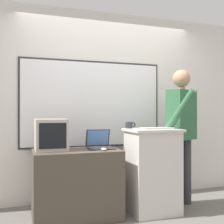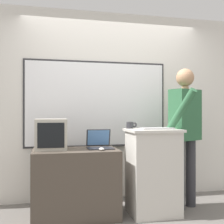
# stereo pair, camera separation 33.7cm
# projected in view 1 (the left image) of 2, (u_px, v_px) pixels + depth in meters

# --- Properties ---
(back_wall) EXTENTS (6.40, 0.17, 2.63)m
(back_wall) POSITION_uv_depth(u_px,v_px,m) (107.00, 105.00, 4.02)
(back_wall) COLOR silver
(back_wall) RESTS_ON ground_plane
(lectern_podium) EXTENTS (0.61, 0.52, 1.01)m
(lectern_podium) POSITION_uv_depth(u_px,v_px,m) (152.00, 170.00, 3.39)
(lectern_podium) COLOR beige
(lectern_podium) RESTS_ON ground_plane
(side_desk) EXTENTS (0.97, 0.56, 0.78)m
(side_desk) POSITION_uv_depth(u_px,v_px,m) (77.00, 184.00, 3.19)
(side_desk) COLOR #4C4238
(side_desk) RESTS_ON ground_plane
(person_presenter) EXTENTS (0.58, 0.68, 1.76)m
(person_presenter) POSITION_uv_depth(u_px,v_px,m) (182.00, 126.00, 3.65)
(person_presenter) COLOR #333338
(person_presenter) RESTS_ON ground_plane
(laptop) EXTENTS (0.30, 0.31, 0.22)m
(laptop) POSITION_uv_depth(u_px,v_px,m) (99.00, 143.00, 3.36)
(laptop) COLOR #28282D
(laptop) RESTS_ON side_desk
(wireless_keyboard) EXTENTS (0.39, 0.15, 0.02)m
(wireless_keyboard) POSITION_uv_depth(u_px,v_px,m) (157.00, 128.00, 3.34)
(wireless_keyboard) COLOR silver
(wireless_keyboard) RESTS_ON lectern_podium
(computer_mouse_by_laptop) EXTENTS (0.06, 0.10, 0.03)m
(computer_mouse_by_laptop) POSITION_uv_depth(u_px,v_px,m) (104.00, 149.00, 3.13)
(computer_mouse_by_laptop) COLOR silver
(computer_mouse_by_laptop) RESTS_ON side_desk
(crt_monitor) EXTENTS (0.35, 0.37, 0.35)m
(crt_monitor) POSITION_uv_depth(u_px,v_px,m) (51.00, 135.00, 3.17)
(crt_monitor) COLOR #BCB7A8
(crt_monitor) RESTS_ON side_desk
(coffee_mug) EXTENTS (0.13, 0.08, 0.08)m
(coffee_mug) POSITION_uv_depth(u_px,v_px,m) (129.00, 125.00, 3.50)
(coffee_mug) COLOR #333338
(coffee_mug) RESTS_ON lectern_podium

